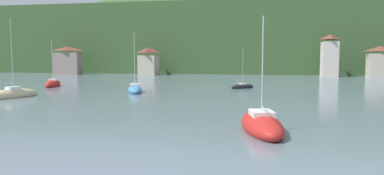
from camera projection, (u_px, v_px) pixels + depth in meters
name	position (u px, v px, depth m)	size (l,w,h in m)	color
wooded_hillside	(307.00, 46.00, 114.00)	(352.00, 46.10, 52.21)	#38562D
shore_building_west	(68.00, 61.00, 93.19)	(7.18, 3.30, 7.29)	gray
shore_building_westcentral	(149.00, 61.00, 90.26)	(4.55, 5.27, 7.13)	#BCB29E
shore_building_central	(329.00, 56.00, 81.91)	(3.60, 4.20, 9.81)	beige
shore_building_eastcentral	(380.00, 62.00, 79.85)	(5.48, 3.69, 7.10)	#BCB29E
sailboat_far_1	(53.00, 84.00, 55.71)	(2.90, 5.70, 7.88)	red
sailboat_mid_2	(262.00, 125.00, 22.39)	(3.59, 7.11, 7.66)	red
sailboat_far_5	(135.00, 90.00, 47.04)	(3.90, 6.28, 8.35)	teal
sailboat_mid_6	(14.00, 94.00, 40.66)	(3.81, 6.19, 9.44)	#CCBC8E
sailboat_far_7	(242.00, 87.00, 52.65)	(3.84, 3.50, 6.19)	black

